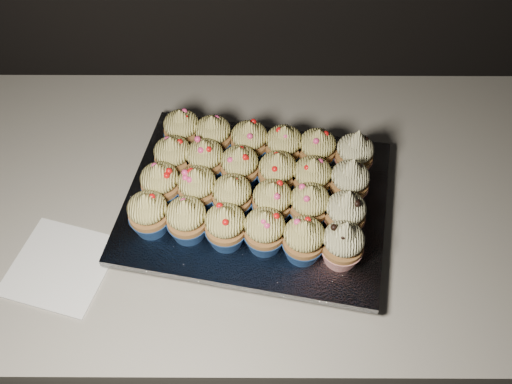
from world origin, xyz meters
TOP-DOWN VIEW (x-y plane):
  - cabinet at (0.00, 1.70)m, footprint 2.40×0.60m
  - worktop at (0.00, 1.70)m, footprint 2.44×0.64m
  - napkin at (-0.42, 1.55)m, footprint 0.18×0.18m
  - baking_tray at (-0.12, 1.66)m, footprint 0.43×0.36m
  - foil_lining at (-0.12, 1.66)m, footprint 0.47×0.40m
  - cupcake_0 at (-0.28, 1.60)m, footprint 0.06×0.06m
  - cupcake_1 at (-0.23, 1.59)m, footprint 0.06×0.06m
  - cupcake_2 at (-0.17, 1.58)m, footprint 0.06×0.06m
  - cupcake_3 at (-0.11, 1.57)m, footprint 0.06×0.06m
  - cupcake_4 at (-0.05, 1.56)m, footprint 0.06×0.06m
  - cupcake_5 at (0.00, 1.55)m, footprint 0.06×0.06m
  - cupcake_6 at (-0.27, 1.66)m, footprint 0.06×0.06m
  - cupcake_7 at (-0.21, 1.65)m, footprint 0.06×0.06m
  - cupcake_8 at (-0.16, 1.64)m, footprint 0.06×0.06m
  - cupcake_9 at (-0.10, 1.63)m, footprint 0.06×0.06m
  - cupcake_10 at (-0.04, 1.62)m, footprint 0.06×0.06m
  - cupcake_11 at (0.01, 1.60)m, footprint 0.06×0.06m
  - cupcake_12 at (-0.26, 1.72)m, footprint 0.06×0.06m
  - cupcake_13 at (-0.21, 1.71)m, footprint 0.06×0.06m
  - cupcake_14 at (-0.15, 1.70)m, footprint 0.06×0.06m
  - cupcake_15 at (-0.09, 1.68)m, footprint 0.06×0.06m
  - cupcake_16 at (-0.04, 1.67)m, footprint 0.06×0.06m
  - cupcake_17 at (0.02, 1.66)m, footprint 0.06×0.06m
  - cupcake_18 at (-0.25, 1.78)m, footprint 0.06×0.06m
  - cupcake_19 at (-0.20, 1.76)m, footprint 0.06×0.06m
  - cupcake_20 at (-0.13, 1.75)m, footprint 0.06×0.06m
  - cupcake_21 at (-0.08, 1.74)m, footprint 0.06×0.06m
  - cupcake_22 at (-0.02, 1.73)m, footprint 0.06×0.06m
  - cupcake_23 at (0.04, 1.72)m, footprint 0.06×0.06m

SIDE VIEW (x-z plane):
  - cabinet at x=0.00m, z-range 0.00..0.86m
  - worktop at x=0.00m, z-range 0.86..0.90m
  - napkin at x=-0.42m, z-range 0.90..0.90m
  - baking_tray at x=-0.12m, z-range 0.90..0.92m
  - foil_lining at x=-0.12m, z-range 0.92..0.93m
  - cupcake_0 at x=-0.28m, z-range 0.93..1.01m
  - cupcake_1 at x=-0.23m, z-range 0.93..1.01m
  - cupcake_2 at x=-0.17m, z-range 0.93..1.01m
  - cupcake_3 at x=-0.11m, z-range 0.93..1.01m
  - cupcake_4 at x=-0.05m, z-range 0.93..1.01m
  - cupcake_6 at x=-0.27m, z-range 0.93..1.01m
  - cupcake_7 at x=-0.21m, z-range 0.93..1.01m
  - cupcake_8 at x=-0.16m, z-range 0.93..1.01m
  - cupcake_9 at x=-0.10m, z-range 0.93..1.01m
  - cupcake_10 at x=-0.04m, z-range 0.93..1.01m
  - cupcake_12 at x=-0.26m, z-range 0.93..1.01m
  - cupcake_13 at x=-0.21m, z-range 0.93..1.01m
  - cupcake_14 at x=-0.15m, z-range 0.93..1.01m
  - cupcake_15 at x=-0.09m, z-range 0.93..1.01m
  - cupcake_16 at x=-0.04m, z-range 0.93..1.01m
  - cupcake_18 at x=-0.25m, z-range 0.93..1.01m
  - cupcake_19 at x=-0.20m, z-range 0.93..1.01m
  - cupcake_20 at x=-0.13m, z-range 0.93..1.01m
  - cupcake_21 at x=-0.08m, z-range 0.93..1.01m
  - cupcake_22 at x=-0.02m, z-range 0.93..1.01m
  - cupcake_5 at x=0.00m, z-range 0.93..1.02m
  - cupcake_11 at x=0.01m, z-range 0.93..1.02m
  - cupcake_17 at x=0.02m, z-range 0.93..1.02m
  - cupcake_23 at x=0.04m, z-range 0.93..1.02m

